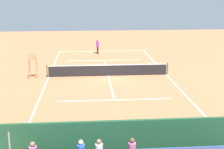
{
  "coord_description": "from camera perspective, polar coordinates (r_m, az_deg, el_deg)",
  "views": [
    {
      "loc": [
        1.74,
        25.67,
        7.11
      ],
      "look_at": [
        0.0,
        4.0,
        1.2
      ],
      "focal_mm": 50.51,
      "sensor_mm": 36.0,
      "label": 1
    }
  ],
  "objects": [
    {
      "name": "backdrop_wall",
      "position": [
        13.29,
        3.54,
        -12.19
      ],
      "size": [
        18.0,
        0.16,
        2.0
      ],
      "primitive_type": "cube",
      "color": "#1E4C2D",
      "rests_on": "ground"
    },
    {
      "name": "ground_plane",
      "position": [
        26.7,
        -0.69,
        -0.24
      ],
      "size": [
        60.0,
        60.0,
        0.0
      ],
      "primitive_type": "plane",
      "color": "#CC7047"
    },
    {
      "name": "umpire_chair",
      "position": [
        26.4,
        -14.21,
        2.05
      ],
      "size": [
        0.67,
        0.67,
        2.14
      ],
      "color": "#A88456",
      "rests_on": "ground"
    },
    {
      "name": "tennis_player",
      "position": [
        35.74,
        -2.62,
        5.37
      ],
      "size": [
        0.43,
        0.55,
        1.93
      ],
      "color": "black",
      "rests_on": "ground"
    },
    {
      "name": "tennis_racket",
      "position": [
        36.66,
        -3.93,
        4.01
      ],
      "size": [
        0.34,
        0.58,
        0.03
      ],
      "color": "black",
      "rests_on": "ground"
    },
    {
      "name": "court_line_markings",
      "position": [
        26.73,
        -0.69,
        -0.21
      ],
      "size": [
        10.1,
        22.2,
        0.01
      ],
      "color": "white",
      "rests_on": "ground"
    },
    {
      "name": "courtside_bench",
      "position": [
        14.67,
        13.24,
        -11.76
      ],
      "size": [
        1.8,
        0.4,
        0.93
      ],
      "color": "#33383D",
      "rests_on": "ground"
    },
    {
      "name": "tennis_ball_near",
      "position": [
        32.24,
        -2.86,
        2.5
      ],
      "size": [
        0.07,
        0.07,
        0.07
      ],
      "primitive_type": "sphere",
      "color": "#CCDB33",
      "rests_on": "ground"
    },
    {
      "name": "tennis_net",
      "position": [
        26.57,
        -0.69,
        0.8
      ],
      "size": [
        10.3,
        0.1,
        1.07
      ],
      "color": "black",
      "rests_on": "ground"
    }
  ]
}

